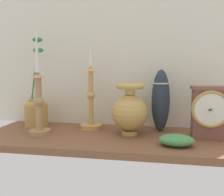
{
  "coord_description": "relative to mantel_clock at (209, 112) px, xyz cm",
  "views": [
    {
      "loc": [
        13.92,
        -86.51,
        24.46
      ],
      "look_at": [
        -1.28,
        0.0,
        14.0
      ],
      "focal_mm": 39.01,
      "sensor_mm": 36.0,
      "label": 1
    }
  ],
  "objects": [
    {
      "name": "ground_plane",
      "position": [
        -32.73,
        -1.66,
        -10.87
      ],
      "size": [
        100.0,
        36.0,
        2.4
      ],
      "primitive_type": "cube",
      "color": "brown"
    },
    {
      "name": "brass_vase_jar",
      "position": [
        -67.96,
        6.3,
        -2.12
      ],
      "size": [
        9.67,
        9.67,
        37.48
      ],
      "color": "#B68B45",
      "rests_on": "ground_plane"
    },
    {
      "name": "brass_vase_bulbous",
      "position": [
        -27.76,
        0.97,
        -0.57
      ],
      "size": [
        13.54,
        13.54,
        19.2
      ],
      "color": "tan",
      "rests_on": "ground_plane"
    },
    {
      "name": "candlestick_tall_left",
      "position": [
        -60.97,
        -5.18,
        4.05
      ],
      "size": [
        7.98,
        7.98,
        39.01
      ],
      "color": "#A88152",
      "rests_on": "ground_plane"
    },
    {
      "name": "mantel_clock",
      "position": [
        0.0,
        0.0,
        0.0
      ],
      "size": [
        12.79,
        9.5,
        18.58
      ],
      "color": "brown",
      "rests_on": "ground_plane"
    },
    {
      "name": "ivy_sprig",
      "position": [
        -11.61,
        -10.26,
        -7.76
      ],
      "size": [
        11.24,
        7.87,
        3.82
      ],
      "color": "#468648",
      "rests_on": "ground_plane"
    },
    {
      "name": "candlestick_tall_center",
      "position": [
        -44.24,
        7.06,
        3.17
      ],
      "size": [
        8.93,
        8.93,
        39.58
      ],
      "color": "tan",
      "rests_on": "ground_plane"
    },
    {
      "name": "back_wall",
      "position": [
        -32.73,
        16.84,
        22.83
      ],
      "size": [
        120.0,
        2.0,
        65.0
      ],
      "primitive_type": "cube",
      "color": "silver",
      "rests_on": "ground_plane"
    },
    {
      "name": "tall_ceramic_vase",
      "position": [
        -16.36,
        8.22,
        2.62
      ],
      "size": [
        7.04,
        7.04,
        24.29
      ],
      "color": "#252F3C",
      "rests_on": "ground_plane"
    }
  ]
}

